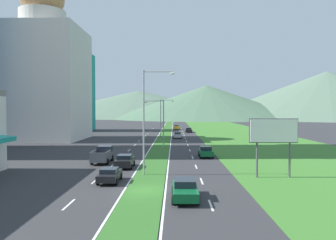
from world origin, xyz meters
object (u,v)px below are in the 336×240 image
(street_lamp_far, at_px, (162,116))
(pickup_truck_0, at_px, (103,155))
(street_lamp_mid, at_px, (161,120))
(car_0, at_px, (206,152))
(car_3, at_px, (110,175))
(car_1, at_px, (189,130))
(car_6, at_px, (177,127))
(car_2, at_px, (178,135))
(billboard_roadside, at_px, (274,134))
(car_5, at_px, (185,189))
(car_4, at_px, (125,161))
(street_lamp_near, at_px, (147,115))

(street_lamp_far, bearing_deg, pickup_truck_0, -99.49)
(pickup_truck_0, bearing_deg, street_lamp_mid, -25.06)
(street_lamp_mid, height_order, car_0, street_lamp_mid)
(car_0, bearing_deg, car_3, -32.44)
(car_1, relative_size, car_6, 0.90)
(car_0, xyz_separation_m, car_3, (-10.61, -16.69, -0.08))
(street_lamp_far, relative_size, car_3, 2.27)
(car_1, height_order, car_2, car_2)
(car_1, relative_size, pickup_truck_0, 0.77)
(billboard_roadside, height_order, pickup_truck_0, billboard_roadside)
(street_lamp_far, bearing_deg, car_3, -93.65)
(car_2, bearing_deg, car_5, 0.02)
(car_3, bearing_deg, car_0, -32.44)
(car_2, distance_m, car_4, 40.54)
(street_lamp_near, xyz_separation_m, car_5, (3.67, -9.27, -5.45))
(street_lamp_mid, relative_size, car_5, 1.77)
(street_lamp_near, height_order, pickup_truck_0, street_lamp_near)
(car_3, xyz_separation_m, car_4, (0.26, 7.86, 0.09))
(street_lamp_near, distance_m, car_3, 7.29)
(street_lamp_far, relative_size, car_2, 2.30)
(street_lamp_far, xyz_separation_m, pickup_truck_0, (-6.33, -37.85, -4.40))
(car_1, height_order, pickup_truck_0, pickup_truck_0)
(street_lamp_near, xyz_separation_m, car_2, (3.65, 44.35, -5.45))
(car_4, height_order, car_6, car_4)
(car_1, xyz_separation_m, car_4, (-10.11, -60.27, 0.05))
(car_2, bearing_deg, street_lamp_mid, -8.25)
(car_2, relative_size, car_5, 0.84)
(car_2, bearing_deg, car_6, 179.96)
(car_5, bearing_deg, car_4, -154.07)
(car_1, bearing_deg, street_lamp_mid, -9.01)
(street_lamp_near, relative_size, street_lamp_mid, 1.29)
(car_3, bearing_deg, pickup_truck_0, 15.14)
(billboard_roadside, relative_size, car_5, 1.24)
(car_4, bearing_deg, car_5, -154.07)
(street_lamp_near, distance_m, car_0, 16.05)
(car_2, distance_m, car_5, 53.62)
(street_lamp_mid, distance_m, pickup_truck_0, 16.88)
(street_lamp_far, height_order, car_3, street_lamp_far)
(car_2, distance_m, pickup_truck_0, 37.53)
(car_3, distance_m, pickup_truck_0, 12.12)
(street_lamp_far, bearing_deg, billboard_roadside, -74.89)
(street_lamp_far, relative_size, car_5, 1.94)
(street_lamp_near, relative_size, pickup_truck_0, 2.02)
(street_lamp_mid, height_order, car_6, street_lamp_mid)
(car_3, height_order, car_6, car_6)
(car_2, bearing_deg, car_3, -8.16)
(street_lamp_mid, height_order, car_4, street_lamp_mid)
(street_lamp_near, bearing_deg, car_6, 87.35)
(street_lamp_far, relative_size, car_6, 2.00)
(street_lamp_mid, bearing_deg, car_0, -55.29)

